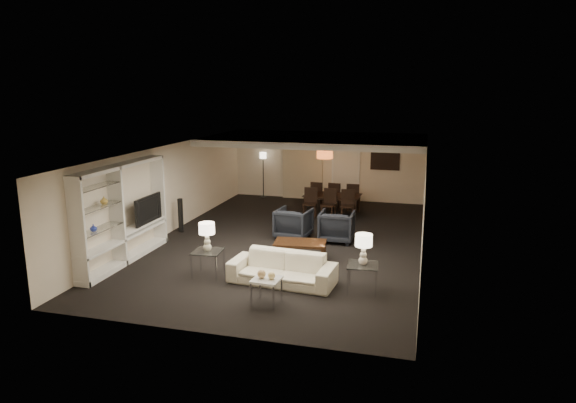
% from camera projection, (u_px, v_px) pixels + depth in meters
% --- Properties ---
extents(floor, '(11.00, 11.00, 0.00)m').
position_uv_depth(floor, '(288.00, 241.00, 13.90)').
color(floor, black).
rests_on(floor, ground).
extents(ceiling, '(7.00, 11.00, 0.02)m').
position_uv_depth(ceiling, '(288.00, 149.00, 13.35)').
color(ceiling, silver).
rests_on(ceiling, ground).
extents(wall_back, '(7.00, 0.02, 2.50)m').
position_uv_depth(wall_back, '(327.00, 166.00, 18.81)').
color(wall_back, beige).
rests_on(wall_back, ground).
extents(wall_front, '(7.00, 0.02, 2.50)m').
position_uv_depth(wall_front, '(201.00, 263.00, 8.44)').
color(wall_front, beige).
rests_on(wall_front, ground).
extents(wall_left, '(0.02, 11.00, 2.50)m').
position_uv_depth(wall_left, '(169.00, 189.00, 14.51)').
color(wall_left, beige).
rests_on(wall_left, ground).
extents(wall_right, '(0.02, 11.00, 2.50)m').
position_uv_depth(wall_right, '(424.00, 204.00, 12.74)').
color(wall_right, beige).
rests_on(wall_right, ground).
extents(ceiling_soffit, '(7.00, 4.00, 0.20)m').
position_uv_depth(ceiling_soffit, '(316.00, 140.00, 16.67)').
color(ceiling_soffit, silver).
rests_on(ceiling_soffit, ceiling).
extents(curtains, '(1.50, 0.12, 2.40)m').
position_uv_depth(curtains, '(303.00, 167.00, 18.97)').
color(curtains, beige).
rests_on(curtains, wall_back).
extents(door, '(0.90, 0.05, 2.10)m').
position_uv_depth(door, '(346.00, 172.00, 18.64)').
color(door, silver).
rests_on(door, wall_back).
extents(painting, '(0.95, 0.04, 0.65)m').
position_uv_depth(painting, '(385.00, 160.00, 18.17)').
color(painting, '#142D38').
rests_on(painting, wall_back).
extents(media_unit, '(0.38, 3.40, 2.35)m').
position_uv_depth(media_unit, '(123.00, 214.00, 12.03)').
color(media_unit, white).
rests_on(media_unit, wall_left).
extents(pendant_light, '(0.52, 0.52, 0.24)m').
position_uv_depth(pendant_light, '(325.00, 155.00, 16.70)').
color(pendant_light, '#D8591E').
rests_on(pendant_light, ceiling_soffit).
extents(sofa, '(2.31, 1.06, 0.65)m').
position_uv_depth(sofa, '(282.00, 268.00, 10.86)').
color(sofa, beige).
rests_on(sofa, floor).
extents(coffee_table, '(1.30, 0.85, 0.44)m').
position_uv_depth(coffee_table, '(300.00, 251.00, 12.39)').
color(coffee_table, black).
rests_on(coffee_table, floor).
extents(armchair_left, '(0.99, 1.01, 0.83)m').
position_uv_depth(armchair_left, '(294.00, 223.00, 14.10)').
color(armchair_left, black).
rests_on(armchair_left, floor).
extents(armchair_right, '(0.90, 0.93, 0.83)m').
position_uv_depth(armchair_right, '(337.00, 226.00, 13.80)').
color(armchair_right, black).
rests_on(armchair_right, floor).
extents(side_table_left, '(0.66, 0.66, 0.57)m').
position_uv_depth(side_table_left, '(208.00, 263.00, 11.30)').
color(side_table_left, silver).
rests_on(side_table_left, floor).
extents(side_table_right, '(0.66, 0.66, 0.57)m').
position_uv_depth(side_table_right, '(362.00, 278.00, 10.44)').
color(side_table_right, silver).
rests_on(side_table_right, floor).
extents(table_lamp_left, '(0.38, 0.38, 0.64)m').
position_uv_depth(table_lamp_left, '(207.00, 237.00, 11.17)').
color(table_lamp_left, beige).
rests_on(table_lamp_left, side_table_left).
extents(table_lamp_right, '(0.39, 0.39, 0.64)m').
position_uv_depth(table_lamp_right, '(363.00, 249.00, 10.30)').
color(table_lamp_right, beige).
rests_on(table_lamp_right, side_table_right).
extents(marble_table, '(0.55, 0.55, 0.51)m').
position_uv_depth(marble_table, '(267.00, 291.00, 9.84)').
color(marble_table, white).
rests_on(marble_table, floor).
extents(gold_gourd_a, '(0.16, 0.16, 0.16)m').
position_uv_depth(gold_gourd_a, '(262.00, 274.00, 9.79)').
color(gold_gourd_a, tan).
rests_on(gold_gourd_a, marble_table).
extents(gold_gourd_b, '(0.14, 0.14, 0.14)m').
position_uv_depth(gold_gourd_b, '(272.00, 275.00, 9.74)').
color(gold_gourd_b, '#F0D07F').
rests_on(gold_gourd_b, marble_table).
extents(television, '(1.18, 0.15, 0.68)m').
position_uv_depth(television, '(144.00, 209.00, 12.86)').
color(television, black).
rests_on(television, media_unit).
extents(vase_blue, '(0.15, 0.15, 0.16)m').
position_uv_depth(vase_blue, '(93.00, 228.00, 10.97)').
color(vase_blue, '#293AB1').
rests_on(vase_blue, media_unit).
extents(vase_amber, '(0.17, 0.17, 0.17)m').
position_uv_depth(vase_amber, '(104.00, 200.00, 11.27)').
color(vase_amber, gold).
rests_on(vase_amber, media_unit).
extents(floor_speaker, '(0.11, 0.11, 0.99)m').
position_uv_depth(floor_speaker, '(181.00, 215.00, 14.66)').
color(floor_speaker, black).
rests_on(floor_speaker, floor).
extents(dining_table, '(1.84, 1.07, 0.64)m').
position_uv_depth(dining_table, '(332.00, 205.00, 16.78)').
color(dining_table, black).
rests_on(dining_table, floor).
extents(chair_nl, '(0.46, 0.46, 0.95)m').
position_uv_depth(chair_nl, '(310.00, 203.00, 16.29)').
color(chair_nl, black).
rests_on(chair_nl, floor).
extents(chair_nm, '(0.49, 0.49, 0.95)m').
position_uv_depth(chair_nm, '(328.00, 204.00, 16.14)').
color(chair_nm, black).
rests_on(chair_nm, floor).
extents(chair_nr, '(0.48, 0.48, 0.95)m').
position_uv_depth(chair_nr, '(347.00, 205.00, 15.99)').
color(chair_nr, black).
rests_on(chair_nr, floor).
extents(chair_fl, '(0.49, 0.49, 0.95)m').
position_uv_depth(chair_fl, '(318.00, 195.00, 17.51)').
color(chair_fl, black).
rests_on(chair_fl, floor).
extents(chair_fm, '(0.47, 0.47, 0.95)m').
position_uv_depth(chair_fm, '(336.00, 196.00, 17.36)').
color(chair_fm, black).
rests_on(chair_fm, floor).
extents(chair_fr, '(0.45, 0.45, 0.95)m').
position_uv_depth(chair_fr, '(353.00, 197.00, 17.21)').
color(chair_fr, black).
rests_on(chair_fr, floor).
extents(floor_lamp, '(0.33, 0.33, 1.71)m').
position_uv_depth(floor_lamp, '(263.00, 175.00, 19.18)').
color(floor_lamp, black).
rests_on(floor_lamp, floor).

